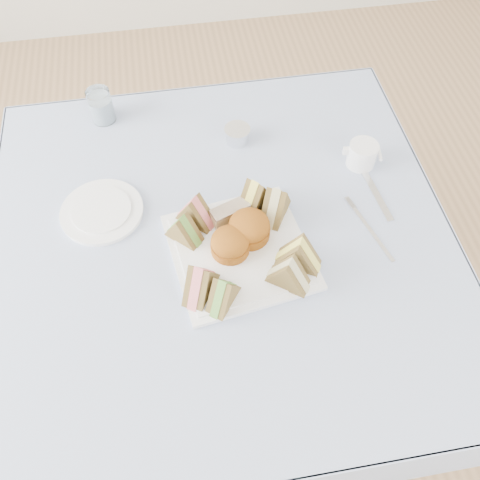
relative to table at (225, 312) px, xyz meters
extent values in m
plane|color=#9E7751|center=(0.00, 0.00, -0.37)|extent=(4.00, 4.00, 0.00)
cube|color=brown|center=(0.00, 0.00, 0.00)|extent=(0.90, 0.90, 0.74)
cube|color=#B0C7F3|center=(0.00, 0.00, 0.37)|extent=(1.02, 1.02, 0.01)
cube|color=white|center=(0.03, -0.05, 0.38)|extent=(0.32, 0.32, 0.01)
cylinder|color=brown|center=(0.01, -0.05, 0.42)|extent=(0.08, 0.08, 0.06)
cylinder|color=brown|center=(0.06, -0.02, 0.42)|extent=(0.11, 0.11, 0.06)
cube|color=tan|center=(0.03, 0.03, 0.41)|extent=(0.09, 0.06, 0.04)
cylinder|color=white|center=(-0.26, 0.11, 0.38)|extent=(0.24, 0.24, 0.01)
cylinder|color=white|center=(-0.25, 0.42, 0.42)|extent=(0.08, 0.08, 0.09)
cylinder|color=silver|center=(0.08, 0.28, 0.39)|extent=(0.08, 0.08, 0.04)
cube|color=silver|center=(0.37, 0.08, 0.38)|extent=(0.04, 0.20, 0.00)
cube|color=silver|center=(0.33, -0.05, 0.38)|extent=(0.05, 0.16, 0.00)
cylinder|color=white|center=(0.37, 0.16, 0.41)|extent=(0.08, 0.08, 0.06)
camera|label=1|loc=(-0.07, -0.64, 1.29)|focal=38.00mm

